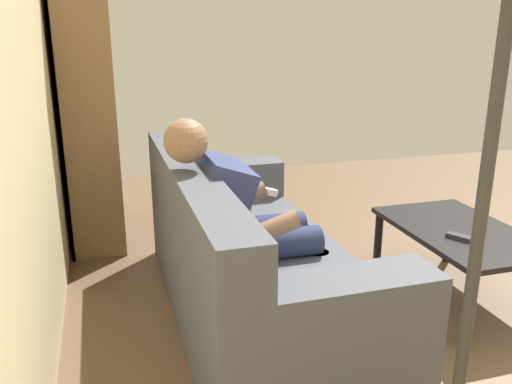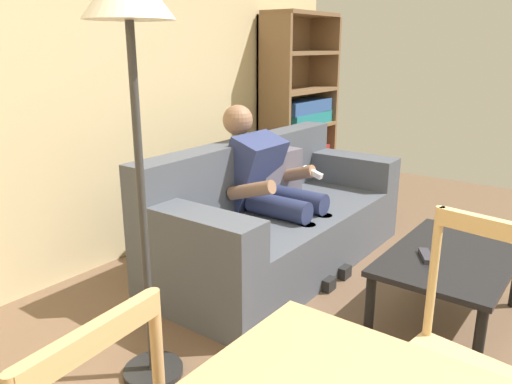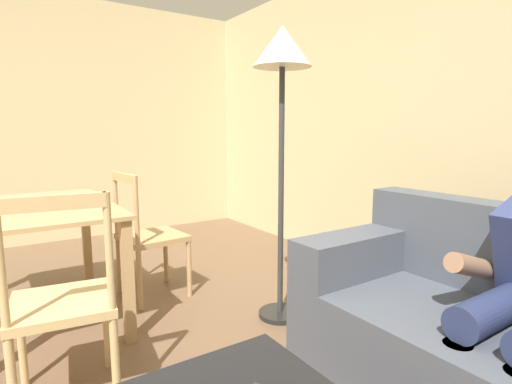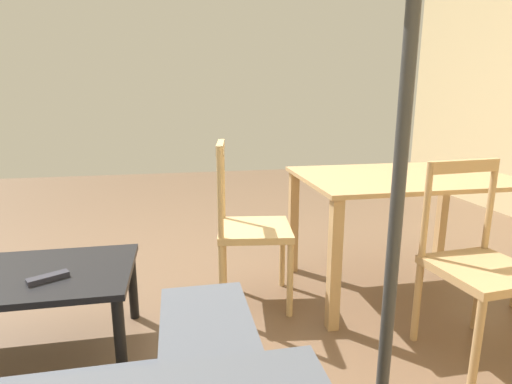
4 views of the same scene
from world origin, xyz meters
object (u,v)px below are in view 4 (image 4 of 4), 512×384
Objects in this scene: coffee_table at (24,284)px; tv_remote at (48,278)px; dining_chair_near_wall at (479,266)px; dining_table at (402,193)px; dining_chair_facing_couch at (249,228)px.

coffee_table is 0.18m from tv_remote.
dining_chair_near_wall is (-1.94, 0.28, 0.01)m from tv_remote.
tv_remote is 0.18× the size of dining_chair_near_wall.
dining_table is 1.37× the size of dining_chair_near_wall.
dining_chair_near_wall reaches higher than tv_remote.
dining_chair_facing_couch reaches higher than dining_table.
dining_chair_near_wall is at bearing 51.87° from tv_remote.
tv_remote is (-0.14, 0.10, 0.07)m from coffee_table.
dining_chair_near_wall is 0.95× the size of dining_chair_facing_couch.
coffee_table is 2.12m from dining_table.
tv_remote is at bearing 144.31° from coffee_table.
dining_chair_near_wall is 1.19m from dining_chair_facing_couch.
dining_table is 0.73m from dining_chair_near_wall.
dining_chair_facing_couch is (-1.12, -0.33, 0.10)m from coffee_table.
dining_table is at bearing 72.35° from tv_remote.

